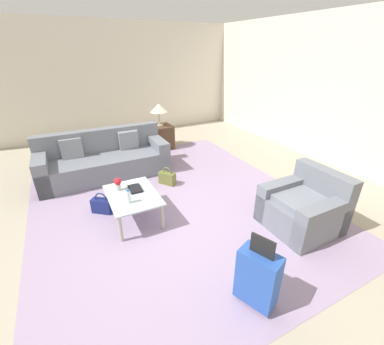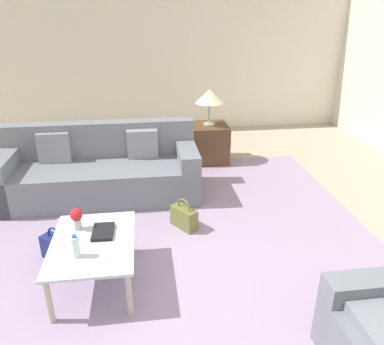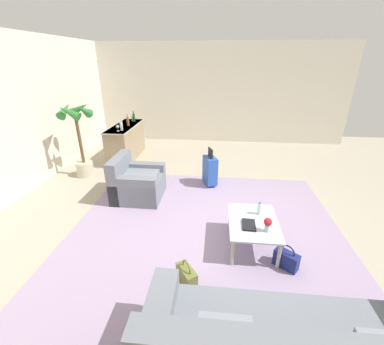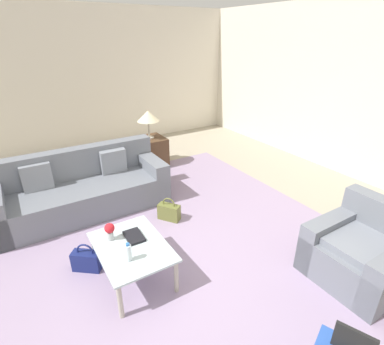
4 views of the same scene
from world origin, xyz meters
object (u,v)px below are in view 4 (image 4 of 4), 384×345
(coffee_table_book, at_px, (134,236))
(side_table, at_px, (150,152))
(water_bottle, at_px, (129,252))
(flower_vase, at_px, (110,230))
(handbag_navy, at_px, (87,260))
(table_lamp, at_px, (148,116))
(couch, at_px, (82,191))
(coffee_table, at_px, (132,250))
(armchair, at_px, (363,253))
(handbag_olive, at_px, (169,212))

(coffee_table_book, relative_size, side_table, 0.46)
(coffee_table_book, bearing_deg, water_bottle, -27.56)
(flower_vase, distance_m, handbag_navy, 0.53)
(side_table, xyz_separation_m, table_lamp, (0.00, 0.00, 0.74))
(couch, xyz_separation_m, water_bottle, (2.00, 0.00, 0.22))
(couch, bearing_deg, side_table, 122.05)
(coffee_table, bearing_deg, handbag_navy, -134.15)
(coffee_table_book, distance_m, table_lamp, 3.09)
(coffee_table, bearing_deg, table_lamp, 151.82)
(table_lamp, bearing_deg, handbag_navy, -38.55)
(coffee_table, relative_size, water_bottle, 4.71)
(coffee_table, relative_size, table_lamp, 1.74)
(armchair, height_order, handbag_olive, armchair)
(coffee_table, xyz_separation_m, table_lamp, (-2.80, 1.50, 0.65))
(coffee_table_book, distance_m, flower_vase, 0.27)
(water_bottle, relative_size, side_table, 0.34)
(armchair, xyz_separation_m, handbag_navy, (-1.70, -2.58, -0.17))
(coffee_table, relative_size, coffee_table_book, 3.52)
(water_bottle, relative_size, flower_vase, 1.00)
(coffee_table_book, distance_m, handbag_navy, 0.65)
(side_table, height_order, handbag_olive, side_table)
(flower_vase, bearing_deg, water_bottle, 6.79)
(water_bottle, height_order, coffee_table_book, water_bottle)
(armchair, bearing_deg, flower_vase, -123.23)
(couch, distance_m, handbag_navy, 1.44)
(couch, bearing_deg, table_lamp, 122.05)
(table_lamp, bearing_deg, side_table, 0.00)
(couch, relative_size, coffee_table, 2.58)
(water_bottle, height_order, side_table, water_bottle)
(water_bottle, bearing_deg, coffee_table_book, 150.64)
(couch, height_order, coffee_table_book, couch)
(flower_vase, bearing_deg, table_lamp, 147.40)
(couch, relative_size, handbag_olive, 6.93)
(flower_vase, distance_m, side_table, 3.07)
(couch, distance_m, coffee_table_book, 1.69)
(flower_vase, xyz_separation_m, table_lamp, (-2.58, 1.65, 0.48))
(handbag_olive, bearing_deg, side_table, 162.55)
(coffee_table_book, xyz_separation_m, table_lamp, (-2.68, 1.42, 0.58))
(couch, distance_m, flower_vase, 1.60)
(flower_vase, relative_size, side_table, 0.35)
(couch, height_order, table_lamp, table_lamp)
(water_bottle, relative_size, coffee_table_book, 0.75)
(coffee_table_book, bearing_deg, coffee_table, -31.89)
(flower_vase, relative_size, handbag_navy, 0.57)
(handbag_olive, bearing_deg, coffee_table, -46.98)
(water_bottle, bearing_deg, flower_vase, -173.21)
(water_bottle, xyz_separation_m, handbag_navy, (-0.60, -0.31, -0.40))
(couch, xyz_separation_m, table_lamp, (-1.00, 1.60, 0.72))
(water_bottle, height_order, flower_vase, flower_vase)
(water_bottle, height_order, handbag_navy, water_bottle)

